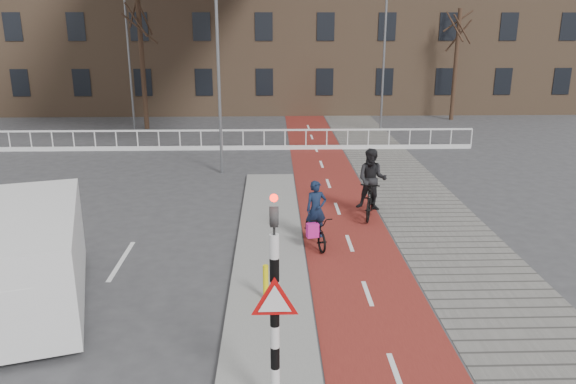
{
  "coord_description": "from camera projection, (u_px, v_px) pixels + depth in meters",
  "views": [
    {
      "loc": [
        -0.62,
        -9.35,
        5.85
      ],
      "look_at": [
        -0.2,
        5.0,
        1.5
      ],
      "focal_mm": 35.0,
      "sensor_mm": 36.0,
      "label": 1
    }
  ],
  "objects": [
    {
      "name": "ground",
      "position": [
        306.0,
        343.0,
        10.66
      ],
      "size": [
        120.0,
        120.0,
        0.0
      ],
      "primitive_type": "plane",
      "color": "#38383A",
      "rests_on": "ground"
    },
    {
      "name": "bike_lane",
      "position": [
        331.0,
        191.0,
        20.27
      ],
      "size": [
        2.5,
        60.0,
        0.01
      ],
      "primitive_type": "cube",
      "color": "maroon",
      "rests_on": "ground"
    },
    {
      "name": "sidewalk",
      "position": [
        408.0,
        190.0,
        20.34
      ],
      "size": [
        3.0,
        60.0,
        0.01
      ],
      "primitive_type": "cube",
      "color": "slate",
      "rests_on": "ground"
    },
    {
      "name": "curb_island",
      "position": [
        270.0,
        257.0,
        14.45
      ],
      "size": [
        1.8,
        16.0,
        0.12
      ],
      "primitive_type": "cube",
      "color": "gray",
      "rests_on": "ground"
    },
    {
      "name": "traffic_signal",
      "position": [
        275.0,
        300.0,
        8.13
      ],
      "size": [
        0.8,
        0.8,
        3.68
      ],
      "color": "black",
      "rests_on": "curb_island"
    },
    {
      "name": "bollard",
      "position": [
        266.0,
        282.0,
        12.03
      ],
      "size": [
        0.12,
        0.12,
        0.78
      ],
      "primitive_type": "cylinder",
      "color": "yellow",
      "rests_on": "curb_island"
    },
    {
      "name": "cyclist_near",
      "position": [
        316.0,
        224.0,
        15.18
      ],
      "size": [
        0.98,
        1.81,
        1.81
      ],
      "rotation": [
        0.0,
        0.0,
        0.23
      ],
      "color": "black",
      "rests_on": "bike_lane"
    },
    {
      "name": "cyclist_far",
      "position": [
        371.0,
        189.0,
        17.36
      ],
      "size": [
        1.13,
        2.12,
        2.16
      ],
      "rotation": [
        0.0,
        0.0,
        -0.29
      ],
      "color": "black",
      "rests_on": "bike_lane"
    },
    {
      "name": "van",
      "position": [
        30.0,
        258.0,
        11.77
      ],
      "size": [
        3.31,
        5.27,
        2.11
      ],
      "rotation": [
        0.0,
        0.0,
        0.3
      ],
      "color": "white",
      "rests_on": "ground"
    },
    {
      "name": "railing",
      "position": [
        180.0,
        144.0,
        26.7
      ],
      "size": [
        28.0,
        0.1,
        0.99
      ],
      "color": "silver",
      "rests_on": "ground"
    },
    {
      "name": "tree_mid",
      "position": [
        142.0,
        65.0,
        31.18
      ],
      "size": [
        0.27,
        0.27,
        7.14
      ],
      "primitive_type": "cylinder",
      "color": "#321F16",
      "rests_on": "ground"
    },
    {
      "name": "tree_right",
      "position": [
        456.0,
        65.0,
        34.25
      ],
      "size": [
        0.25,
        0.25,
        6.66
      ],
      "primitive_type": "cylinder",
      "color": "#321F16",
      "rests_on": "ground"
    },
    {
      "name": "streetlight_near",
      "position": [
        219.0,
        71.0,
        21.57
      ],
      "size": [
        0.12,
        0.12,
        8.12
      ],
      "primitive_type": "cylinder",
      "color": "slate",
      "rests_on": "ground"
    },
    {
      "name": "streetlight_left",
      "position": [
        129.0,
        58.0,
        31.21
      ],
      "size": [
        0.12,
        0.12,
        7.86
      ],
      "primitive_type": "cylinder",
      "color": "slate",
      "rests_on": "ground"
    },
    {
      "name": "streetlight_right",
      "position": [
        384.0,
        62.0,
        30.54
      ],
      "size": [
        0.12,
        0.12,
        7.59
      ],
      "primitive_type": "cylinder",
      "color": "slate",
      "rests_on": "ground"
    }
  ]
}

